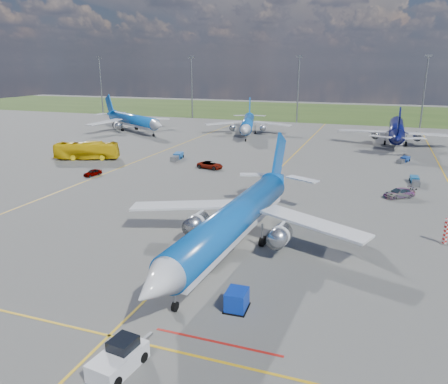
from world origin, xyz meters
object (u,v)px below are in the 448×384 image
(service_car_a, at_px, (93,173))
(baggage_tug_w, at_px, (415,181))
(bg_jet_nw, at_px, (133,131))
(warning_post, at_px, (446,231))
(bg_jet_n, at_px, (395,144))
(baggage_tug_c, at_px, (177,157))
(baggage_tug_e, at_px, (403,160))
(main_airliner, at_px, (234,251))
(apron_bus, at_px, (87,151))
(pushback_tug, at_px, (119,358))
(uld_container, at_px, (237,300))
(bg_jet_nnw, at_px, (247,135))
(service_car_c, at_px, (399,193))
(service_car_b, at_px, (210,165))

(service_car_a, bearing_deg, baggage_tug_w, 29.17)
(bg_jet_nw, bearing_deg, baggage_tug_w, -82.68)
(warning_post, xyz_separation_m, bg_jet_n, (-4.06, 68.20, -1.50))
(baggage_tug_c, relative_size, baggage_tug_e, 1.20)
(bg_jet_nw, distance_m, baggage_tug_w, 85.78)
(baggage_tug_c, height_order, baggage_tug_e, baggage_tug_c)
(main_airliner, xyz_separation_m, apron_bus, (-45.12, 35.18, 1.89))
(pushback_tug, xyz_separation_m, uld_container, (5.13, 9.74, 0.05))
(pushback_tug, bearing_deg, baggage_tug_e, 82.30)
(bg_jet_nnw, distance_m, bg_jet_n, 40.32)
(pushback_tug, xyz_separation_m, baggage_tug_e, (20.37, 75.91, -0.32))
(apron_bus, distance_m, service_car_c, 63.24)
(apron_bus, distance_m, baggage_tug_e, 67.34)
(apron_bus, xyz_separation_m, service_car_c, (62.76, -7.68, -1.15))
(main_airliner, height_order, baggage_tug_e, main_airliner)
(pushback_tug, relative_size, uld_container, 2.81)
(bg_jet_nw, xyz_separation_m, service_car_c, (74.71, -46.53, 0.74))
(warning_post, height_order, baggage_tug_w, warning_post)
(bg_jet_nnw, height_order, pushback_tug, bg_jet_nnw)
(apron_bus, relative_size, service_car_a, 3.84)
(baggage_tug_c, bearing_deg, pushback_tug, -76.71)
(baggage_tug_w, relative_size, baggage_tug_e, 1.02)
(service_car_b, relative_size, baggage_tug_e, 1.11)
(warning_post, relative_size, pushback_tug, 0.51)
(main_airliner, relative_size, apron_bus, 2.94)
(pushback_tug, height_order, baggage_tug_e, pushback_tug)
(uld_container, relative_size, service_car_b, 0.41)
(bg_jet_n, xyz_separation_m, apron_bus, (-63.13, -42.96, 1.89))
(apron_bus, bearing_deg, baggage_tug_w, -108.03)
(warning_post, xyz_separation_m, service_car_b, (-38.90, 25.91, -0.78))
(pushback_tug, distance_m, baggage_tug_w, 62.13)
(bg_jet_nnw, bearing_deg, main_airliner, -88.66)
(warning_post, xyz_separation_m, service_car_c, (-4.43, 17.56, -0.76))
(bg_jet_n, height_order, baggage_tug_c, bg_jet_n)
(apron_bus, bearing_deg, bg_jet_n, -75.67)
(main_airliner, xyz_separation_m, baggage_tug_c, (-26.81, 41.77, 0.57))
(bg_jet_nnw, relative_size, uld_container, 17.00)
(bg_jet_nw, relative_size, bg_jet_nnw, 1.07)
(pushback_tug, distance_m, uld_container, 11.00)
(main_airliner, distance_m, service_car_a, 42.10)
(main_airliner, relative_size, service_car_a, 11.29)
(pushback_tug, bearing_deg, service_car_c, 76.13)
(bg_jet_n, distance_m, service_car_a, 76.41)
(service_car_b, bearing_deg, bg_jet_nw, 54.71)
(pushback_tug, height_order, baggage_tug_c, pushback_tug)
(service_car_c, xyz_separation_m, baggage_tug_e, (1.59, 27.49, -0.26))
(bg_jet_nw, height_order, bg_jet_n, bg_jet_n)
(pushback_tug, height_order, service_car_c, pushback_tug)
(warning_post, xyz_separation_m, uld_container, (-18.08, -21.13, -0.66))
(baggage_tug_w, bearing_deg, bg_jet_nnw, 132.79)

